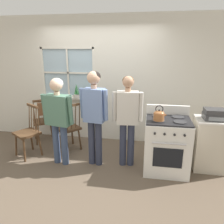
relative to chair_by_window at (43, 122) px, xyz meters
name	(u,v)px	position (x,y,z in m)	size (l,w,h in m)	color
ground_plane	(85,169)	(1.24, -1.00, -0.46)	(16.00, 16.00, 0.00)	brown
wall_back	(103,81)	(1.28, 0.40, 0.88)	(6.40, 0.16, 2.70)	silver
chair_by_window	(43,122)	(0.00, 0.00, 0.00)	(0.57, 0.56, 1.00)	#4C331E
chair_near_wall	(28,133)	(0.02, -0.67, 0.00)	(0.57, 0.56, 1.00)	#4C331E
chair_center_cluster	(69,128)	(0.70, -0.31, 0.00)	(0.58, 0.58, 1.00)	#4C331E
person_elderly_left	(58,113)	(0.75, -0.86, 0.49)	(0.61, 0.29, 1.56)	#384766
person_teen_center	(94,110)	(1.37, -0.78, 0.56)	(0.51, 0.26, 1.68)	#2D3347
person_adult_right	(127,114)	(1.93, -0.71, 0.49)	(0.52, 0.25, 1.60)	#2D3347
stove	(167,145)	(2.61, -0.77, 0.01)	(0.73, 0.68, 1.08)	white
kettle	(159,115)	(2.45, -0.90, 0.56)	(0.21, 0.17, 0.25)	#A86638
potted_plant	(77,93)	(0.69, 0.31, 0.61)	(0.13, 0.13, 0.34)	beige
handbag	(43,108)	(0.13, -0.20, 0.36)	(0.25, 0.25, 0.31)	brown
side_counter	(210,144)	(3.35, -0.56, -0.01)	(0.55, 0.50, 0.90)	beige
stereo	(215,114)	(3.35, -0.58, 0.52)	(0.34, 0.29, 0.18)	#38383A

